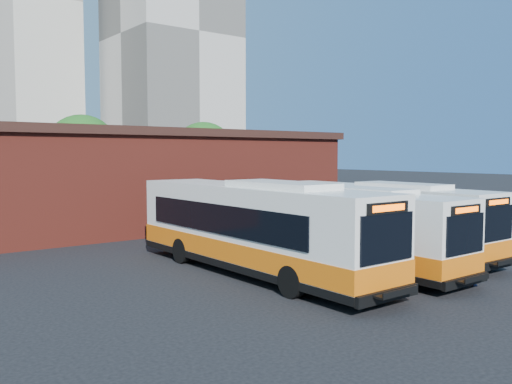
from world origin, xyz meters
TOP-DOWN VIEW (x-y plane):
  - ground at (0.00, 0.00)m, footprint 220.00×220.00m
  - bus_midwest at (-2.27, 3.04)m, footprint 2.96×13.97m
  - bus_mideast at (1.51, 2.14)m, footprint 2.74×12.79m
  - bus_east at (5.18, 2.96)m, footprint 2.87×12.88m
  - transit_worker at (2.91, -3.40)m, footprint 0.66×0.83m
  - depot_building at (0.00, 20.00)m, footprint 28.60×12.60m
  - tree_mid at (2.00, 34.00)m, footprint 6.56×6.56m
  - tree_east at (13.00, 31.00)m, footprint 6.24×6.24m
  - tower_right at (30.00, 68.00)m, footprint 18.00×18.00m

SIDE VIEW (x-z plane):
  - ground at x=0.00m, z-range 0.00..0.00m
  - transit_worker at x=2.91m, z-range 0.00..1.98m
  - bus_mideast at x=1.51m, z-range -0.16..3.32m
  - bus_east at x=5.18m, z-range -0.16..3.33m
  - bus_midwest at x=-2.27m, z-range -0.17..3.62m
  - depot_building at x=0.00m, z-range 0.06..6.46m
  - tree_east at x=13.00m, z-range 0.85..8.81m
  - tree_mid at x=2.00m, z-range 0.90..9.26m
  - tower_right at x=30.00m, z-range -0.26..48.94m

